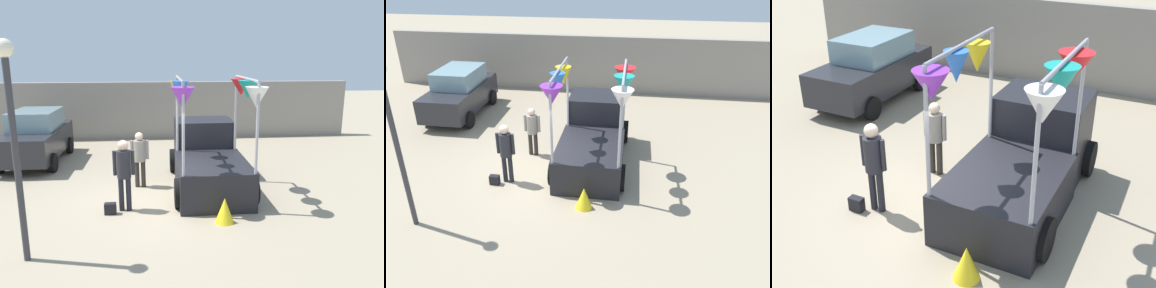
# 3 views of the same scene
# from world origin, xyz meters

# --- Properties ---
(ground_plane) EXTENTS (60.00, 60.00, 0.00)m
(ground_plane) POSITION_xyz_m (0.00, 0.00, 0.00)
(ground_plane) COLOR gray
(vendor_truck) EXTENTS (2.55, 4.17, 3.23)m
(vendor_truck) POSITION_xyz_m (1.53, 1.29, 0.91)
(vendor_truck) COLOR black
(vendor_truck) RESTS_ON ground
(parked_car) EXTENTS (1.88, 4.00, 1.88)m
(parked_car) POSITION_xyz_m (-4.25, 4.25, 0.94)
(parked_car) COLOR #26262B
(parked_car) RESTS_ON ground
(person_customer) EXTENTS (0.53, 0.34, 1.80)m
(person_customer) POSITION_xyz_m (-0.77, -0.47, 1.10)
(person_customer) COLOR black
(person_customer) RESTS_ON ground
(person_vendor) EXTENTS (0.53, 0.34, 1.64)m
(person_vendor) POSITION_xyz_m (-0.46, 1.24, 0.99)
(person_vendor) COLOR #2D2823
(person_vendor) RESTS_ON ground
(handbag) EXTENTS (0.28, 0.16, 0.28)m
(handbag) POSITION_xyz_m (-1.12, -0.67, 0.14)
(handbag) COLOR black
(handbag) RESTS_ON ground
(street_lamp) EXTENTS (0.32, 0.32, 4.06)m
(street_lamp) POSITION_xyz_m (-2.45, -2.65, 2.64)
(street_lamp) COLOR #333338
(street_lamp) RESTS_ON ground
(brick_boundary_wall) EXTENTS (18.00, 0.36, 2.60)m
(brick_boundary_wall) POSITION_xyz_m (0.00, 7.92, 1.30)
(brick_boundary_wall) COLOR gray
(brick_boundary_wall) RESTS_ON ground
(folded_kite_bundle_sunflower) EXTENTS (0.61, 0.61, 0.60)m
(folded_kite_bundle_sunflower) POSITION_xyz_m (1.56, -1.40, 0.30)
(folded_kite_bundle_sunflower) COLOR yellow
(folded_kite_bundle_sunflower) RESTS_ON ground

